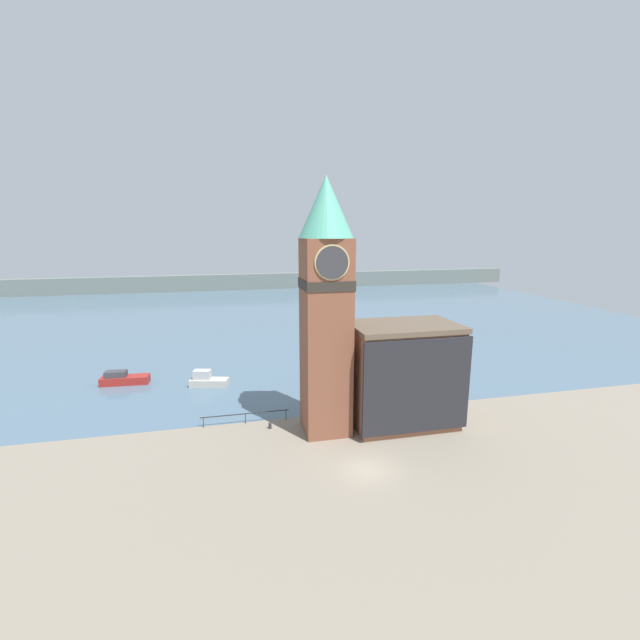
# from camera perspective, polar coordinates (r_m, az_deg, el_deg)

# --- Properties ---
(ground_plane) EXTENTS (160.00, 160.00, 0.00)m
(ground_plane) POSITION_cam_1_polar(r_m,az_deg,el_deg) (37.34, 6.26, -19.25)
(ground_plane) COLOR gray
(water) EXTENTS (160.00, 120.00, 0.00)m
(water) POSITION_cam_1_polar(r_m,az_deg,el_deg) (103.61, -6.73, 1.19)
(water) COLOR slate
(water) RESTS_ON ground_plane
(far_shoreline) EXTENTS (180.00, 3.00, 5.00)m
(far_shoreline) POSITION_cam_1_polar(r_m,az_deg,el_deg) (142.62, -8.55, 5.12)
(far_shoreline) COLOR slate
(far_shoreline) RESTS_ON water
(pier_railing) EXTENTS (8.88, 0.08, 1.09)m
(pier_railing) POSITION_cam_1_polar(r_m,az_deg,el_deg) (44.94, -9.92, -12.34)
(pier_railing) COLOR #232328
(pier_railing) RESTS_ON ground_plane
(clock_tower) EXTENTS (4.92, 4.92, 23.98)m
(clock_tower) POSITION_cam_1_polar(r_m,az_deg,el_deg) (39.44, 0.80, 2.35)
(clock_tower) COLOR brown
(clock_tower) RESTS_ON ground_plane
(pier_building) EXTENTS (10.59, 6.94, 10.31)m
(pier_building) POSITION_cam_1_polar(r_m,az_deg,el_deg) (43.65, 11.03, -7.14)
(pier_building) COLOR #935B42
(pier_building) RESTS_ON ground_plane
(boat_near) EXTENTS (4.98, 2.87, 2.06)m
(boat_near) POSITION_cam_1_polar(r_m,az_deg,el_deg) (56.05, -14.80, -7.77)
(boat_near) COLOR #B7B2A8
(boat_near) RESTS_ON water
(boat_far) EXTENTS (5.91, 2.19, 1.76)m
(boat_far) POSITION_cam_1_polar(r_m,az_deg,el_deg) (60.37, -24.74, -7.14)
(boat_far) COLOR maroon
(boat_far) RESTS_ON water
(mooring_bollard_near) EXTENTS (0.32, 0.32, 0.66)m
(mooring_bollard_near) POSITION_cam_1_polar(r_m,az_deg,el_deg) (43.79, -6.68, -13.76)
(mooring_bollard_near) COLOR #2D2D33
(mooring_bollard_near) RESTS_ON ground_plane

